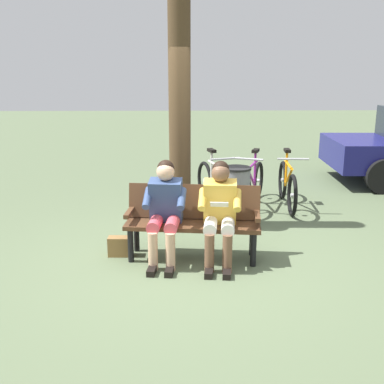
% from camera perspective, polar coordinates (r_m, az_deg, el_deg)
% --- Properties ---
extents(ground_plane, '(40.00, 40.00, 0.00)m').
position_cam_1_polar(ground_plane, '(5.64, 0.59, -8.38)').
color(ground_plane, '#566647').
extents(bench, '(1.64, 0.65, 0.87)m').
position_cam_1_polar(bench, '(5.61, 0.15, -2.98)').
color(bench, '#51331E').
rests_on(bench, ground).
extents(person_reading, '(0.52, 0.80, 1.20)m').
position_cam_1_polar(person_reading, '(5.39, 3.41, -2.01)').
color(person_reading, gold).
rests_on(person_reading, ground).
extents(person_companion, '(0.52, 0.80, 1.20)m').
position_cam_1_polar(person_companion, '(5.45, -3.33, -1.83)').
color(person_companion, '#334772').
rests_on(person_companion, ground).
extents(handbag, '(0.30, 0.15, 0.24)m').
position_cam_1_polar(handbag, '(5.81, -8.72, -6.58)').
color(handbag, olive).
rests_on(handbag, ground).
extents(tree_trunk, '(0.31, 0.31, 3.94)m').
position_cam_1_polar(tree_trunk, '(6.53, -1.54, 12.65)').
color(tree_trunk, '#4C3823').
rests_on(tree_trunk, ground).
extents(litter_bin, '(0.41, 0.41, 0.88)m').
position_cam_1_polar(litter_bin, '(6.70, 5.41, -0.64)').
color(litter_bin, slate).
rests_on(litter_bin, ground).
extents(bicycle_green, '(0.48, 1.68, 0.94)m').
position_cam_1_polar(bicycle_green, '(7.83, 11.56, 0.80)').
color(bicycle_green, black).
rests_on(bicycle_green, ground).
extents(bicycle_orange, '(0.70, 1.59, 0.94)m').
position_cam_1_polar(bicycle_orange, '(7.72, 7.36, 0.78)').
color(bicycle_orange, black).
rests_on(bicycle_orange, ground).
extents(bicycle_silver, '(0.62, 1.63, 0.94)m').
position_cam_1_polar(bicycle_silver, '(7.68, 2.85, 0.82)').
color(bicycle_silver, black).
rests_on(bicycle_silver, ground).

